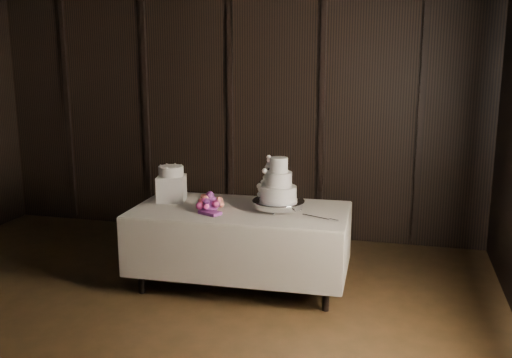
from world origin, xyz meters
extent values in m
cube|color=black|center=(0.00, 3.52, 1.50)|extent=(6.04, 0.04, 3.04)
cube|color=beige|center=(0.59, 1.84, 0.76)|extent=(2.01, 1.08, 0.01)
cube|color=white|center=(0.59, 1.84, 0.35)|extent=(1.85, 0.96, 0.71)
cylinder|color=silver|center=(0.94, 1.89, 0.81)|extent=(0.64, 0.64, 0.09)
cylinder|color=white|center=(0.94, 1.89, 0.92)|extent=(0.33, 0.33, 0.13)
cylinder|color=white|center=(0.94, 1.89, 1.05)|extent=(0.24, 0.24, 0.13)
cylinder|color=white|center=(0.94, 1.89, 1.18)|extent=(0.17, 0.17, 0.13)
cube|color=white|center=(-0.14, 1.95, 0.89)|extent=(0.31, 0.31, 0.25)
cylinder|color=white|center=(-0.14, 1.95, 1.06)|extent=(0.27, 0.27, 0.10)
cube|color=silver|center=(1.31, 1.72, 0.77)|extent=(0.35, 0.17, 0.01)
camera|label=1|loc=(2.01, -3.08, 2.14)|focal=40.00mm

